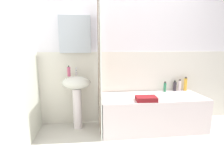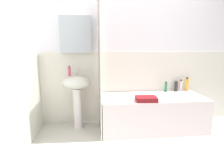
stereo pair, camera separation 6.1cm
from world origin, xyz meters
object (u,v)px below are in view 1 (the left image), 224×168
(body_wash_bottle, at_px, (175,86))
(conditioner_bottle, at_px, (180,85))
(soap_dispenser, at_px, (69,72))
(shampoo_bottle, at_px, (165,87))
(lotion_bottle, at_px, (185,84))
(towel_folded, at_px, (146,99))
(sink, at_px, (77,91))
(bathtub, at_px, (151,112))

(body_wash_bottle, bearing_deg, conditioner_bottle, -1.22)
(soap_dispenser, relative_size, shampoo_bottle, 0.94)
(shampoo_bottle, bearing_deg, conditioner_bottle, 7.37)
(lotion_bottle, bearing_deg, conditioner_bottle, 178.94)
(shampoo_bottle, height_order, towel_folded, shampoo_bottle)
(sink, height_order, towel_folded, sink)
(bathtub, relative_size, towel_folded, 5.46)
(lotion_bottle, bearing_deg, shampoo_bottle, -174.92)
(sink, bearing_deg, soap_dispenser, 175.76)
(conditioner_bottle, bearing_deg, body_wash_bottle, 178.78)
(soap_dispenser, distance_m, lotion_bottle, 2.00)
(sink, bearing_deg, shampoo_bottle, 3.90)
(sink, bearing_deg, conditioner_bottle, 4.46)
(conditioner_bottle, bearing_deg, towel_folded, -145.29)
(sink, xyz_separation_m, body_wash_bottle, (1.67, 0.14, -0.01))
(lotion_bottle, xyz_separation_m, conditioner_bottle, (-0.11, 0.00, -0.02))
(soap_dispenser, height_order, body_wash_bottle, soap_dispenser)
(bathtub, bearing_deg, soap_dispenser, 172.46)
(bathtub, height_order, lotion_bottle, lotion_bottle)
(shampoo_bottle, bearing_deg, sink, -176.10)
(body_wash_bottle, relative_size, shampoo_bottle, 1.01)
(body_wash_bottle, bearing_deg, bathtub, -149.49)
(conditioner_bottle, distance_m, body_wash_bottle, 0.09)
(body_wash_bottle, height_order, shampoo_bottle, body_wash_bottle)
(sink, height_order, shampoo_bottle, sink)
(body_wash_bottle, bearing_deg, towel_folded, -141.89)
(bathtub, distance_m, conditioner_bottle, 0.76)
(soap_dispenser, bearing_deg, shampoo_bottle, 3.35)
(sink, relative_size, soap_dispenser, 5.07)
(bathtub, xyz_separation_m, conditioner_bottle, (0.60, 0.30, 0.36))
(towel_folded, bearing_deg, lotion_bottle, 31.20)
(towel_folded, bearing_deg, conditioner_bottle, 34.71)
(conditioner_bottle, xyz_separation_m, shampoo_bottle, (-0.28, -0.04, -0.01))
(lotion_bottle, distance_m, body_wash_bottle, 0.20)
(conditioner_bottle, relative_size, shampoo_bottle, 1.15)
(lotion_bottle, distance_m, shampoo_bottle, 0.39)
(body_wash_bottle, bearing_deg, shampoo_bottle, -168.88)
(bathtub, distance_m, lotion_bottle, 0.85)
(towel_folded, bearing_deg, soap_dispenser, 160.10)
(sink, xyz_separation_m, soap_dispenser, (-0.11, 0.01, 0.30))
(soap_dispenser, height_order, bathtub, soap_dispenser)
(lotion_bottle, relative_size, conditioner_bottle, 1.19)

